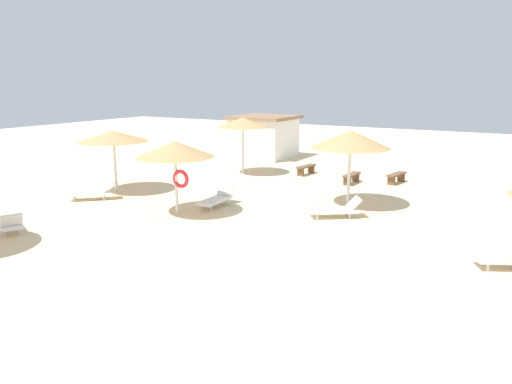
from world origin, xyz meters
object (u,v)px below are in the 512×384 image
parasol_4 (351,139)px  bench_2 (396,176)px  lounger_0 (93,192)px  lounger_4 (336,209)px  parasol_1 (175,150)px  bench_1 (352,177)px  beach_cabana (264,136)px  lounger_1 (217,198)px  parasol_0 (113,136)px  lounger_3 (9,222)px  bench_0 (306,168)px  parasol_5 (243,123)px

parasol_4 → bench_2: parasol_4 is taller
lounger_0 → lounger_4: 10.18m
parasol_1 → bench_1: 9.58m
lounger_4 → beach_cabana: 14.53m
lounger_1 → parasol_0: bearing=-179.0°
parasol_0 → lounger_3: bearing=-77.2°
parasol_1 → parasol_0: bearing=162.1°
lounger_4 → bench_0: bearing=121.9°
parasol_4 → lounger_4: 3.02m
lounger_0 → lounger_1: size_ratio=0.98×
parasol_1 → parasol_4: (5.15, 4.38, 0.24)m
lounger_0 → parasol_1: bearing=1.1°
lounger_0 → lounger_3: bearing=-76.2°
parasol_1 → lounger_4: parasol_1 is taller
lounger_0 → parasol_5: bearing=73.2°
lounger_0 → lounger_1: 5.43m
lounger_3 → bench_1: size_ratio=1.29×
bench_0 → parasol_1: bearing=-96.0°
parasol_1 → lounger_1: bearing=67.5°
parasol_0 → parasol_5: size_ratio=1.02×
lounger_4 → bench_1: bearing=104.0°
lounger_0 → lounger_4: size_ratio=0.96×
bench_1 → beach_cabana: size_ratio=0.39×
parasol_4 → lounger_1: bearing=-148.5°
parasol_1 → bench_1: (3.87, 8.51, -2.08)m
parasol_5 → bench_2: parasol_5 is taller
bench_1 → bench_2: (1.87, 1.18, 0.00)m
bench_2 → beach_cabana: bearing=157.6°
parasol_5 → lounger_4: bearing=-36.7°
lounger_0 → lounger_4: bearing=14.7°
lounger_4 → bench_1: lounger_4 is taller
parasol_4 → lounger_0: (-9.63, -4.47, -2.35)m
parasol_0 → lounger_4: size_ratio=1.61×
lounger_4 → parasol_0: bearing=-174.6°
parasol_5 → lounger_1: size_ratio=1.61×
parasol_4 → lounger_4: bearing=-83.4°
lounger_0 → bench_2: (10.21, 9.78, 0.03)m
lounger_1 → beach_cabana: bearing=110.7°
parasol_0 → bench_1: 11.31m
lounger_1 → bench_0: lounger_1 is taller
parasol_0 → beach_cabana: parasol_0 is taller
bench_0 → parasol_4: bearing=-51.0°
bench_1 → bench_2: size_ratio=0.98×
lounger_0 → lounger_3: lounger_3 is taller
lounger_1 → lounger_4: size_ratio=0.98×
parasol_1 → lounger_3: bearing=-126.5°
parasol_0 → parasol_1: parasol_0 is taller
bench_2 → lounger_1: bearing=-122.2°
parasol_5 → bench_2: size_ratio=1.95×
parasol_5 → bench_0: 4.14m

